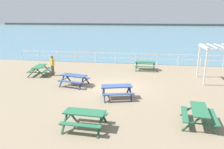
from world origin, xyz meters
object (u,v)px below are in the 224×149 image
Objects in this scene: picnic_table_seaward at (74,78)px; lattice_pergola at (219,55)px; picnic_table_far_right at (85,116)px; picnic_table_far_left at (199,113)px; visitor at (52,64)px; picnic_table_near_left at (40,68)px; picnic_table_near_right at (117,89)px; picnic_table_mid_centre at (145,64)px.

lattice_pergola is (10.19, 2.63, 1.41)m from picnic_table_seaward.
lattice_pergola is (7.80, 8.43, 1.41)m from picnic_table_far_right.
picnic_table_far_right is 6.27m from picnic_table_seaward.
picnic_table_seaward is at bearing 115.19° from picnic_table_far_right.
picnic_table_seaward is (-7.42, 4.70, 0.00)m from picnic_table_far_left.
picnic_table_near_left is at bearing -49.28° from visitor.
picnic_table_near_left is 1.17m from visitor.
picnic_table_near_left is 0.92× the size of picnic_table_near_right.
picnic_table_seaward is at bearing -128.49° from picnic_table_near_left.
visitor reaches higher than picnic_table_near_right.
picnic_table_far_left is at bearing -74.68° from picnic_table_mid_centre.
picnic_table_near_left is at bearing -158.66° from picnic_table_mid_centre.
picnic_table_near_left and picnic_table_far_left have the same top height.
picnic_table_near_right is at bearing -128.00° from picnic_table_near_left.
picnic_table_near_right and picnic_table_far_left have the same top height.
picnic_table_seaward is at bearing -130.69° from picnic_table_mid_centre.
picnic_table_far_left is 5.15m from picnic_table_far_right.
picnic_table_mid_centre is at bearing 60.48° from picnic_table_seaward.
visitor is 12.87m from lattice_pergola.
picnic_table_near_left is 14.01m from lattice_pergola.
visitor is (-7.52, -3.09, 0.36)m from picnic_table_mid_centre.
picnic_table_seaward is (3.74, -2.28, 0.00)m from picnic_table_near_left.
picnic_table_far_right is at bearing -101.27° from picnic_table_mid_centre.
visitor reaches higher than picnic_table_far_left.
picnic_table_far_left is 1.16× the size of visitor.
picnic_table_far_left is 7.96m from lattice_pergola.
picnic_table_mid_centre is at bearing 19.43° from picnic_table_far_left.
picnic_table_far_right is at bearing 107.67° from picnic_table_far_left.
picnic_table_near_right is 7.53m from picnic_table_mid_centre.
picnic_table_far_left is at bearing -129.13° from picnic_table_near_left.
picnic_table_mid_centre is 0.98× the size of picnic_table_far_right.
picnic_table_mid_centre is 11.50m from picnic_table_far_right.
picnic_table_near_left and picnic_table_seaward have the same top height.
lattice_pergola reaches higher than picnic_table_far_left.
picnic_table_mid_centre is 0.95× the size of picnic_table_far_left.
picnic_table_far_right is 11.57m from lattice_pergola.
lattice_pergola reaches higher than visitor.
picnic_table_near_left is 0.73× the size of lattice_pergola.
picnic_table_near_right and picnic_table_seaward have the same top height.
picnic_table_near_left is 1.19× the size of visitor.
visitor is (-2.63, 2.35, 0.36)m from picnic_table_seaward.
visitor is (-5.02, 8.14, 0.36)m from picnic_table_far_right.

